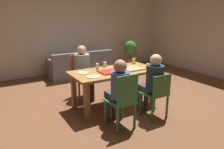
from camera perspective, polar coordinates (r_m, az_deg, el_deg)
name	(u,v)px	position (r m, az deg, el deg)	size (l,w,h in m)	color
ground_plane	(114,105)	(4.62, 0.64, -8.12)	(20.00, 20.00, 0.00)	brown
back_wall	(62,30)	(7.15, -13.08, 11.52)	(7.66, 0.12, 2.79)	beige
side_wall_right	(201,30)	(7.59, 22.47, 10.98)	(0.12, 5.41, 2.79)	beige
dining_table	(115,76)	(4.40, 0.67, -0.32)	(1.78, 0.87, 0.76)	olive
chair_0	(81,76)	(5.00, -8.24, -0.31)	(0.41, 0.45, 0.97)	#9C613D
person_0	(83,68)	(4.81, -7.66, 1.69)	(0.34, 0.53, 1.21)	#403A35
chair_1	(157,94)	(3.98, 11.85, -5.05)	(0.41, 0.41, 0.85)	#31662F
person_1	(153,80)	(4.00, 10.73, -1.47)	(0.32, 0.51, 1.19)	#313738
chair_2	(123,101)	(3.54, 2.91, -6.91)	(0.41, 0.46, 0.96)	#32703F
person_2	(118,87)	(3.59, 1.62, -3.36)	(0.31, 0.49, 1.17)	#393840
pizza_box_0	(108,72)	(4.21, -0.98, 0.72)	(0.34, 0.34, 0.02)	red
pizza_box_1	(132,68)	(4.49, 5.31, 1.62)	(0.40, 0.40, 0.03)	tan
plate_0	(83,72)	(4.21, -7.79, 0.53)	(0.22, 0.22, 0.03)	white
plate_1	(93,76)	(3.92, -4.99, -0.51)	(0.24, 0.24, 0.03)	white
drinking_glass_0	(97,66)	(4.44, -3.89, 2.14)	(0.06, 0.06, 0.13)	silver
drinking_glass_1	(134,61)	(4.98, 5.83, 3.59)	(0.08, 0.08, 0.13)	#DEBF67
drinking_glass_2	(148,66)	(4.55, 9.52, 2.19)	(0.08, 0.08, 0.11)	silver
drinking_glass_3	(105,64)	(4.64, -1.88, 2.68)	(0.07, 0.07, 0.11)	silver
couch	(80,67)	(6.73, -8.38, 1.98)	(1.90, 0.78, 0.79)	slate
potted_plant	(130,52)	(7.76, 4.82, 6.02)	(0.45, 0.45, 0.96)	#AF6D4E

